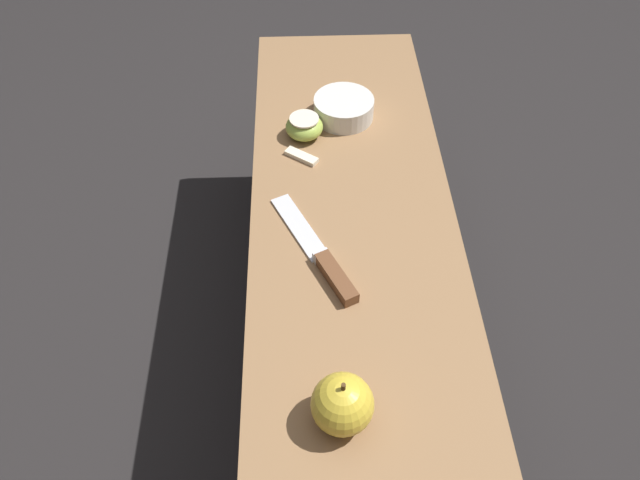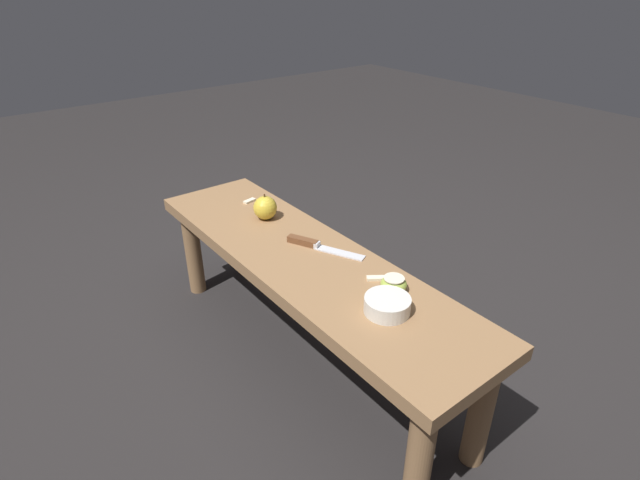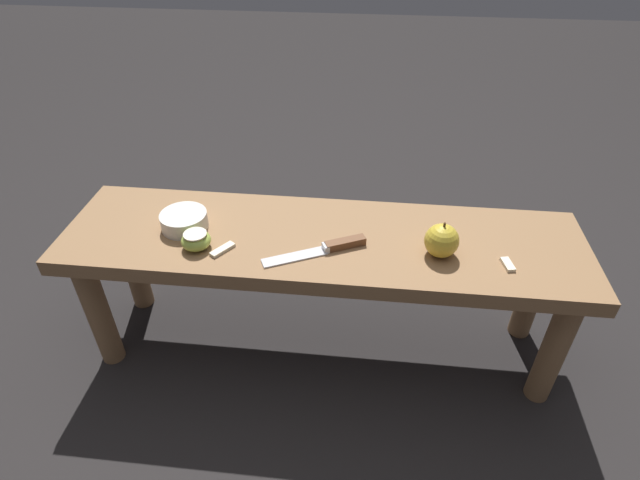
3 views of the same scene
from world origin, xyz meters
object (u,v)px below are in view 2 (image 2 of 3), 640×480
Objects in this scene: knife at (314,245)px; bowl at (389,304)px; wooden_bench at (305,274)px; apple_cut at (394,284)px; apple_whole at (265,208)px.

bowl is (-0.37, 0.05, 0.01)m from knife.
apple_cut is (-0.29, -0.08, 0.09)m from wooden_bench.
apple_whole is at bearing 3.55° from apple_cut.
apple_cut reaches higher than wooden_bench.
wooden_bench is 0.30m from apple_whole.
knife reaches higher than wooden_bench.
apple_whole is at bearing -8.43° from wooden_bench.
apple_whole reaches higher than knife.
knife is at bearing -177.49° from apple_whole.
apple_whole is 1.28× the size of apple_cut.
bowl is at bearing -32.88° from knife.
apple_cut and bowl have the same top height.
apple_cut is 0.61× the size of bowl.
wooden_bench is 5.36× the size of knife.
knife is 2.67× the size of apple_whole.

